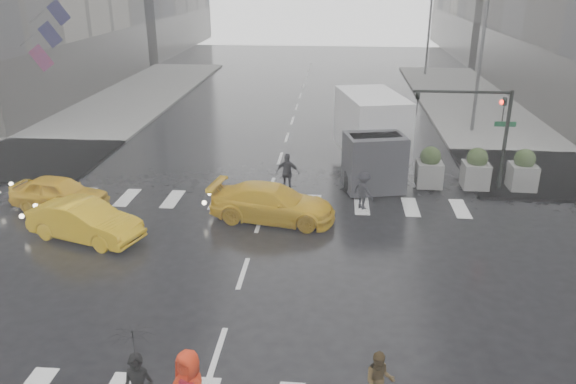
# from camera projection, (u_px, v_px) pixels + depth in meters

# --- Properties ---
(ground) EXTENTS (120.00, 120.00, 0.00)m
(ground) POSITION_uv_depth(u_px,v_px,m) (243.00, 273.00, 18.00)
(ground) COLOR black
(ground) RESTS_ON ground
(road_markings) EXTENTS (18.00, 48.00, 0.01)m
(road_markings) POSITION_uv_depth(u_px,v_px,m) (243.00, 273.00, 18.00)
(road_markings) COLOR silver
(road_markings) RESTS_ON ground
(traffic_signal_pole) EXTENTS (4.45, 0.42, 4.50)m
(traffic_signal_pole) POSITION_uv_depth(u_px,v_px,m) (484.00, 120.00, 23.52)
(traffic_signal_pole) COLOR black
(traffic_signal_pole) RESTS_ON ground
(street_lamp_near) EXTENTS (2.15, 0.22, 9.00)m
(street_lamp_near) POSITION_uv_depth(u_px,v_px,m) (479.00, 49.00, 32.01)
(street_lamp_near) COLOR #59595B
(street_lamp_near) RESTS_ON ground
(street_lamp_far) EXTENTS (2.15, 0.22, 9.00)m
(street_lamp_far) POSITION_uv_depth(u_px,v_px,m) (428.00, 21.00, 50.56)
(street_lamp_far) COLOR #59595B
(street_lamp_far) RESTS_ON ground
(planter_west) EXTENTS (1.10, 1.10, 1.80)m
(planter_west) POSITION_uv_depth(u_px,v_px,m) (430.00, 168.00, 24.68)
(planter_west) COLOR slate
(planter_west) RESTS_ON ground
(planter_mid) EXTENTS (1.10, 1.10, 1.80)m
(planter_mid) POSITION_uv_depth(u_px,v_px,m) (476.00, 169.00, 24.52)
(planter_mid) COLOR slate
(planter_mid) RESTS_ON ground
(planter_east) EXTENTS (1.10, 1.10, 1.80)m
(planter_east) POSITION_uv_depth(u_px,v_px,m) (523.00, 170.00, 24.36)
(planter_east) COLOR slate
(planter_east) RESTS_ON ground
(flag_cluster) EXTENTS (2.87, 3.06, 4.69)m
(flag_cluster) POSITION_uv_depth(u_px,v_px,m) (45.00, 31.00, 34.31)
(flag_cluster) COLOR #59595B
(flag_cluster) RESTS_ON ground
(pedestrian_black) EXTENTS (0.97, 0.99, 2.43)m
(pedestrian_black) POSITION_uv_depth(u_px,v_px,m) (136.00, 365.00, 11.37)
(pedestrian_black) COLOR black
(pedestrian_black) RESTS_ON ground
(pedestrian_brown) EXTENTS (0.69, 0.54, 1.41)m
(pedestrian_brown) POSITION_uv_depth(u_px,v_px,m) (379.00, 381.00, 12.22)
(pedestrian_brown) COLOR #403016
(pedestrian_brown) RESTS_ON ground
(pedestrian_far_a) EXTENTS (1.02, 0.63, 1.74)m
(pedestrian_far_a) POSITION_uv_depth(u_px,v_px,m) (288.00, 173.00, 24.39)
(pedestrian_far_a) COLOR black
(pedestrian_far_a) RESTS_ON ground
(pedestrian_far_b) EXTENTS (1.10, 1.12, 1.57)m
(pedestrian_far_b) POSITION_uv_depth(u_px,v_px,m) (363.00, 191.00, 22.66)
(pedestrian_far_b) COLOR black
(pedestrian_far_b) RESTS_ON ground
(taxi_front) EXTENTS (4.15, 2.17, 1.35)m
(taxi_front) POSITION_uv_depth(u_px,v_px,m) (59.00, 193.00, 22.71)
(taxi_front) COLOR #E8AE0C
(taxi_front) RESTS_ON ground
(taxi_mid) EXTENTS (4.50, 2.71, 1.40)m
(taxi_mid) POSITION_uv_depth(u_px,v_px,m) (85.00, 221.00, 20.08)
(taxi_mid) COLOR #E8AE0C
(taxi_mid) RESTS_ON ground
(taxi_rear) EXTENTS (4.55, 2.63, 1.41)m
(taxi_rear) POSITION_uv_depth(u_px,v_px,m) (273.00, 203.00, 21.65)
(taxi_rear) COLOR #E8AE0C
(taxi_rear) RESTS_ON ground
(box_truck) EXTENTS (2.55, 6.80, 3.61)m
(box_truck) POSITION_uv_depth(u_px,v_px,m) (372.00, 134.00, 26.37)
(box_truck) COLOR silver
(box_truck) RESTS_ON ground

